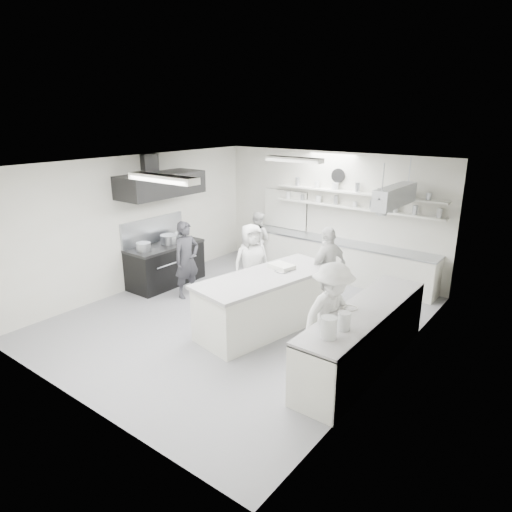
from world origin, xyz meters
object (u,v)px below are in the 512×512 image
Objects in this scene: prep_island at (267,303)px; back_counter at (333,259)px; cook_back at (258,240)px; stove at (166,265)px; right_counter at (363,338)px; cook_stove at (187,260)px.

back_counter is at bearing 107.19° from prep_island.
stove is at bearing 69.14° from cook_back.
cook_back is at bearing 67.38° from stove.
right_counter is 2.01m from prep_island.
stove is 2.52m from cook_back.
cook_back reaches higher than prep_island.
cook_stove reaches higher than back_counter.
prep_island is (3.25, -0.44, 0.05)m from stove.
back_counter is 4.13m from right_counter.
cook_back is at bearing 140.75° from prep_island.
stove is 4.03m from back_counter.
back_counter is 1.52× the size of right_counter.
cook_back is (-0.00, 2.55, -0.11)m from cook_stove.
stove is 0.36× the size of back_counter.
prep_island is 2.32m from cook_stove.
back_counter is at bearing -164.13° from cook_back.
right_counter is at bearing -55.35° from back_counter.
stove is 1.22× the size of cook_back.
prep_island reaches higher than stove.
cook_stove is (0.97, -0.24, 0.39)m from stove.
right_counter is at bearing 6.36° from prep_island.
cook_stove reaches higher than right_counter.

